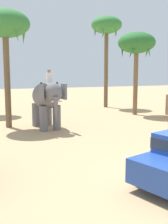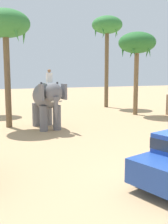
% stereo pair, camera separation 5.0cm
% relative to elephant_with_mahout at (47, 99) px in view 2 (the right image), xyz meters
% --- Properties ---
extents(elephant_with_mahout, '(1.62, 3.87, 3.88)m').
position_rel_elephant_with_mahout_xyz_m(elephant_with_mahout, '(0.00, 0.00, 0.00)').
color(elephant_with_mahout, slate).
rests_on(elephant_with_mahout, ground).
extents(palm_tree_behind_elephant, '(3.20, 3.20, 7.15)m').
position_rel_elephant_with_mahout_xyz_m(palm_tree_behind_elephant, '(8.95, 2.68, 4.08)').
color(palm_tree_behind_elephant, brown).
rests_on(palm_tree_behind_elephant, ground).
extents(palm_tree_near_hut, '(3.20, 3.20, 7.72)m').
position_rel_elephant_with_mahout_xyz_m(palm_tree_near_hut, '(-2.21, 1.56, 4.62)').
color(palm_tree_near_hut, brown).
rests_on(palm_tree_near_hut, ground).
extents(palm_tree_far_back, '(3.20, 3.20, 9.58)m').
position_rel_elephant_with_mahout_xyz_m(palm_tree_far_back, '(9.31, 8.52, 6.34)').
color(palm_tree_far_back, brown).
rests_on(palm_tree_far_back, ground).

